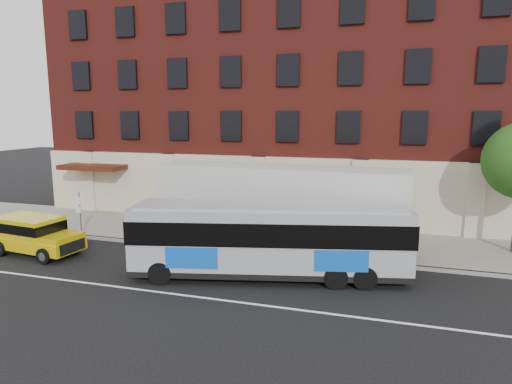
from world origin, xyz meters
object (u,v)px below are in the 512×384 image
(city_bus, at_px, (269,238))
(shipping_container, at_px, (280,208))
(sign_pole, at_px, (79,211))
(yellow_suv, at_px, (33,233))

(city_bus, relative_size, shipping_container, 0.92)
(city_bus, xyz_separation_m, shipping_container, (-0.58, 4.11, 0.34))
(sign_pole, bearing_deg, yellow_suv, -93.35)
(city_bus, bearing_deg, sign_pole, 165.73)
(sign_pole, relative_size, shipping_container, 0.20)
(city_bus, distance_m, shipping_container, 4.16)
(shipping_container, bearing_deg, city_bus, -81.98)
(yellow_suv, distance_m, shipping_container, 11.98)
(sign_pole, xyz_separation_m, city_bus, (11.51, -2.93, 0.25))
(sign_pole, bearing_deg, city_bus, -14.27)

